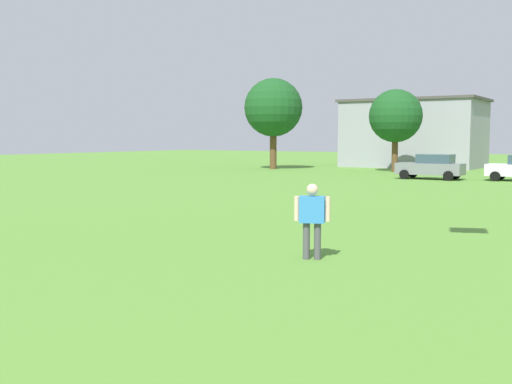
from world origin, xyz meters
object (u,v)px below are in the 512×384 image
Objects in this scene: adult_bystander at (312,215)px; tree_far_left at (273,108)px; tree_left at (396,116)px; parked_car_gray_0 at (431,166)px.

tree_far_left reaches higher than adult_bystander.
tree_left is (-10.58, 35.50, 3.48)m from adult_bystander.
adult_bystander is at bearing -58.09° from tree_far_left.
tree_far_left reaches higher than parked_car_gray_0.
adult_bystander reaches higher than parked_car_gray_0.
adult_bystander is 0.26× the size of tree_left.
tree_left is (-5.07, 7.13, 3.66)m from parked_car_gray_0.
tree_far_left is 10.84m from tree_left.
tree_left is at bearing -95.80° from adult_bystander.
tree_far_left is (-15.79, 5.85, 4.55)m from parked_car_gray_0.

